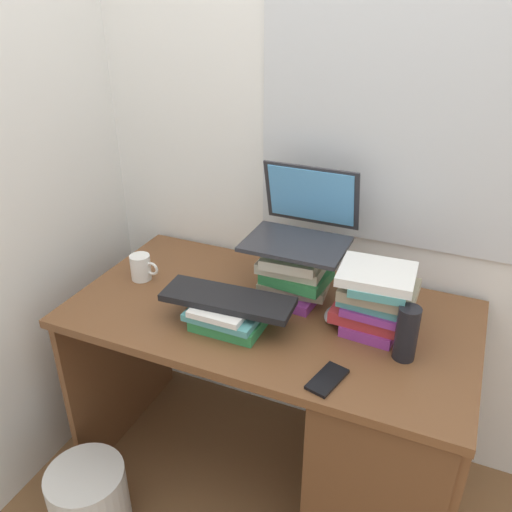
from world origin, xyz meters
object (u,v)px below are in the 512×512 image
object	(u,v)px
cell_phone	(327,379)
mug	(141,267)
desk	(359,424)
water_bottle	(407,333)
book_stack_tall	(294,273)
keyboard	(228,299)
book_stack_keyboard_riser	(228,314)
book_stack_side	(375,298)
wastebasket	(89,500)
laptop	(302,223)
computer_mouse	(334,314)

from	to	relation	value
cell_phone	mug	bearing A→B (deg)	175.55
desk	cell_phone	distance (m)	0.43
water_bottle	book_stack_tall	bearing A→B (deg)	156.72
keyboard	mug	bearing A→B (deg)	159.08
keyboard	book_stack_keyboard_riser	bearing A→B (deg)	-66.97
book_stack_side	cell_phone	size ratio (longest dim) A/B	1.83
cell_phone	wastebasket	bearing A→B (deg)	-150.19
cell_phone	water_bottle	bearing A→B (deg)	61.37
laptop	mug	size ratio (longest dim) A/B	2.97
mug	wastebasket	world-z (taller)	mug
laptop	computer_mouse	xyz separation A→B (m)	(0.16, -0.13, -0.24)
computer_mouse	cell_phone	xyz separation A→B (m)	(0.07, -0.30, -0.01)
desk	wastebasket	distance (m)	0.98
book_stack_keyboard_riser	book_stack_side	bearing A→B (deg)	19.52
book_stack_side	laptop	distance (m)	0.35
computer_mouse	mug	bearing A→B (deg)	-177.64
book_stack_side	computer_mouse	world-z (taller)	book_stack_side
book_stack_keyboard_riser	computer_mouse	xyz separation A→B (m)	(0.30, 0.17, -0.02)
mug	water_bottle	world-z (taller)	water_bottle
wastebasket	book_stack_tall	bearing A→B (deg)	47.55
book_stack_side	mug	world-z (taller)	book_stack_side
cell_phone	wastebasket	world-z (taller)	cell_phone
mug	desk	bearing A→B (deg)	-2.34
desk	book_stack_side	bearing A→B (deg)	94.73
wastebasket	laptop	bearing A→B (deg)	50.19
book_stack_keyboard_riser	water_bottle	world-z (taller)	water_bottle
cell_phone	computer_mouse	bearing A→B (deg)	116.97
water_bottle	cell_phone	world-z (taller)	water_bottle
computer_mouse	wastebasket	bearing A→B (deg)	-143.72
book_stack_side	mug	bearing A→B (deg)	-179.03
book_stack_tall	water_bottle	bearing A→B (deg)	-23.28
cell_phone	book_stack_side	bearing A→B (deg)	92.32
book_stack_side	water_bottle	distance (m)	0.15
book_stack_keyboard_riser	wastebasket	world-z (taller)	book_stack_keyboard_riser
book_stack_tall	mug	bearing A→B (deg)	-170.16
laptop	book_stack_keyboard_riser	bearing A→B (deg)	-115.07
mug	cell_phone	distance (m)	0.84
cell_phone	laptop	bearing A→B (deg)	132.83
book_stack_tall	wastebasket	bearing A→B (deg)	-132.45
book_stack_side	desk	bearing A→B (deg)	-85.27
water_bottle	cell_phone	bearing A→B (deg)	-132.82
book_stack_keyboard_riser	water_bottle	distance (m)	0.55
desk	laptop	xyz separation A→B (m)	(-0.29, 0.19, 0.61)
book_stack_side	wastebasket	bearing A→B (deg)	-148.94
desk	laptop	bearing A→B (deg)	146.99
book_stack_side	computer_mouse	distance (m)	0.16
keyboard	water_bottle	distance (m)	0.55
mug	wastebasket	xyz separation A→B (m)	(0.03, -0.48, -0.68)
book_stack_keyboard_riser	wastebasket	xyz separation A→B (m)	(-0.39, -0.34, -0.68)
book_stack_keyboard_riser	cell_phone	size ratio (longest dim) A/B	1.74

